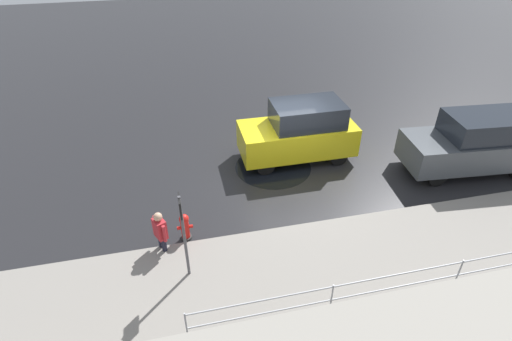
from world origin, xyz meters
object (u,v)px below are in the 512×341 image
at_px(parked_sedan, 474,143).
at_px(fire_hydrant, 185,227).
at_px(pedestrian, 160,230).
at_px(moving_hatchback, 300,132).
at_px(sign_post, 183,226).

height_order(parked_sedan, fire_hydrant, parked_sedan).
bearing_deg(pedestrian, fire_hydrant, -154.66).
relative_size(moving_hatchback, pedestrian, 3.20).
distance_m(parked_sedan, fire_hydrant, 9.63).
xyz_separation_m(fire_hydrant, sign_post, (0.03, 1.29, 1.18)).
bearing_deg(moving_hatchback, fire_hydrant, 37.47).
xyz_separation_m(moving_hatchback, parked_sedan, (-5.34, 1.94, -0.03)).
xyz_separation_m(moving_hatchback, sign_post, (4.22, 4.50, 0.55)).
bearing_deg(fire_hydrant, pedestrian, 25.34).
relative_size(parked_sedan, fire_hydrant, 5.53).
distance_m(moving_hatchback, fire_hydrant, 5.32).
distance_m(moving_hatchback, sign_post, 6.20).
bearing_deg(pedestrian, moving_hatchback, -143.91).
relative_size(parked_sedan, sign_post, 1.85).
distance_m(parked_sedan, pedestrian, 10.27).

